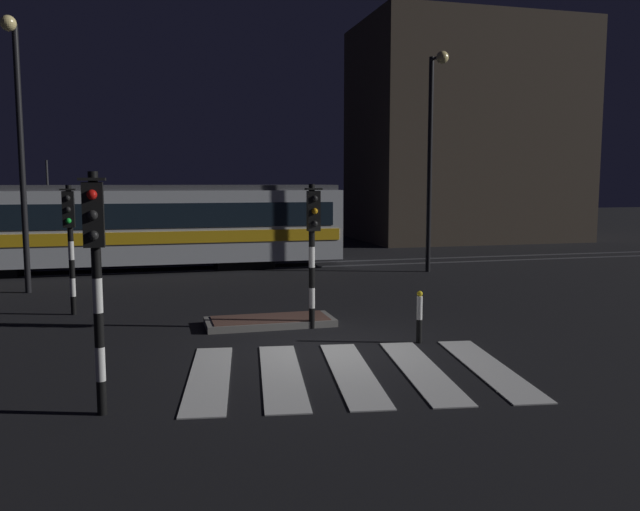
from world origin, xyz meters
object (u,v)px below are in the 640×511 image
(street_lamp_trackside_left, at_px, (18,126))
(tram, at_px, (121,225))
(traffic_light_corner_near_left, at_px, (96,257))
(traffic_light_corner_far_left, at_px, (70,230))
(street_lamp_trackside_right, at_px, (433,138))
(bollard_island_edge, at_px, (419,317))
(traffic_light_median_centre, at_px, (313,234))

(street_lamp_trackside_left, height_order, tram, street_lamp_trackside_left)
(traffic_light_corner_near_left, xyz_separation_m, traffic_light_corner_far_left, (-1.23, 7.64, -0.15))
(traffic_light_corner_near_left, bearing_deg, traffic_light_corner_far_left, 99.12)
(traffic_light_corner_far_left, distance_m, street_lamp_trackside_right, 13.27)
(street_lamp_trackside_left, distance_m, bollard_island_edge, 13.23)
(traffic_light_corner_far_left, relative_size, street_lamp_trackside_left, 0.41)
(traffic_light_corner_near_left, relative_size, street_lamp_trackside_left, 0.44)
(tram, bearing_deg, traffic_light_corner_near_left, -88.65)
(traffic_light_median_centre, distance_m, traffic_light_corner_far_left, 6.29)
(street_lamp_trackside_left, bearing_deg, bollard_island_edge, -43.07)
(traffic_light_median_centre, xyz_separation_m, street_lamp_trackside_left, (-7.25, 6.71, 2.80))
(street_lamp_trackside_left, bearing_deg, street_lamp_trackside_right, 5.04)
(traffic_light_corner_near_left, bearing_deg, street_lamp_trackside_left, 104.61)
(traffic_light_corner_near_left, height_order, street_lamp_trackside_right, street_lamp_trackside_right)
(traffic_light_corner_far_left, bearing_deg, street_lamp_trackside_left, 115.10)
(traffic_light_corner_near_left, xyz_separation_m, street_lamp_trackside_left, (-2.95, 11.33, 2.67))
(tram, height_order, bollard_island_edge, tram)
(traffic_light_median_centre, relative_size, street_lamp_trackside_left, 0.42)
(traffic_light_corner_near_left, xyz_separation_m, bollard_island_edge, (6.15, 2.81, -1.77))
(traffic_light_median_centre, relative_size, traffic_light_corner_near_left, 0.94)
(traffic_light_corner_far_left, relative_size, tram, 0.20)
(traffic_light_median_centre, distance_m, bollard_island_edge, 3.06)
(street_lamp_trackside_left, distance_m, street_lamp_trackside_right, 13.79)
(traffic_light_corner_far_left, bearing_deg, bollard_island_edge, -33.18)
(street_lamp_trackside_left, xyz_separation_m, bollard_island_edge, (9.11, -8.51, -4.43))
(street_lamp_trackside_right, xyz_separation_m, tram, (-11.16, 3.25, -3.21))
(street_lamp_trackside_right, bearing_deg, bollard_island_edge, -115.47)
(traffic_light_median_centre, distance_m, street_lamp_trackside_right, 10.61)
(traffic_light_median_centre, bearing_deg, tram, 112.69)
(bollard_island_edge, bearing_deg, street_lamp_trackside_left, 136.93)
(street_lamp_trackside_left, bearing_deg, traffic_light_corner_far_left, -64.90)
(traffic_light_corner_near_left, distance_m, bollard_island_edge, 6.99)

